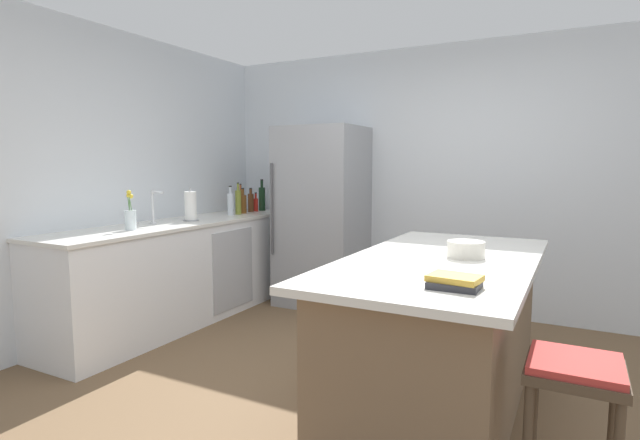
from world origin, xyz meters
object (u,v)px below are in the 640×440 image
Objects in this scene: kitchen_island at (440,333)px; bar_stool at (574,391)px; olive_oil_bottle at (238,202)px; soda_bottle at (231,203)px; sink_faucet at (154,206)px; syrup_bottle at (251,202)px; hot_sauce_bottle at (256,204)px; flower_vase at (130,217)px; vinegar_bottle at (241,201)px; cookbook_stack at (455,282)px; refrigerator at (322,217)px; whiskey_bottle at (243,203)px; paper_towel_roll at (191,207)px; mixing_bowl at (466,249)px; wine_bottle at (262,198)px.

bar_stool is at bearing -44.51° from kitchen_island.
soda_bottle is (-0.03, -0.10, -0.01)m from olive_oil_bottle.
olive_oil_bottle is at bearing 83.77° from sink_faucet.
syrup_bottle is at bearing 147.02° from kitchen_island.
olive_oil_bottle is at bearing -83.67° from hot_sauce_bottle.
kitchen_island is at bearing -28.47° from olive_oil_bottle.
vinegar_bottle is (-0.13, 1.61, 0.03)m from flower_vase.
kitchen_island is at bearing 108.39° from cookbook_stack.
syrup_bottle is at bearing 100.36° from olive_oil_bottle.
whiskey_bottle is (-0.84, -0.22, 0.12)m from refrigerator.
mixing_bowl is (2.62, -0.58, -0.10)m from paper_towel_roll.
flower_vase is at bearing -114.90° from refrigerator.
vinegar_bottle is at bearing 120.60° from olive_oil_bottle.
mixing_bowl is (2.59, 0.14, -0.07)m from flower_vase.
sink_faucet is at bearing -92.92° from hot_sauce_bottle.
wine_bottle is (-2.50, 1.82, 0.61)m from kitchen_island.
refrigerator reaches higher than syrup_bottle.
bar_stool is at bearing -36.81° from hot_sauce_bottle.
wine_bottle is at bearing 89.79° from soda_bottle.
cookbook_stack is at bearing -82.11° from mixing_bowl.
kitchen_island is 6.78× the size of soda_bottle.
syrup_bottle is (-3.24, 2.34, 0.48)m from bar_stool.
cookbook_stack is (0.22, -0.67, 0.48)m from kitchen_island.
flower_vase is 1.50× the size of mixing_bowl.
bar_stool is 2.04× the size of olive_oil_bottle.
refrigerator is at bearing 134.98° from bar_stool.
hot_sauce_bottle is at bearing 143.19° from bar_stool.
flower_vase reaches higher than cookbook_stack.
cookbook_stack is (2.72, -1.32, -0.12)m from paper_towel_roll.
cookbook_stack is (2.74, -2.39, -0.07)m from hot_sauce_bottle.
paper_towel_roll is at bearing 167.60° from mixing_bowl.
hot_sauce_bottle is at bearing 138.93° from cookbook_stack.
wine_bottle is at bearing 144.03° from kitchen_island.
bar_stool is 3.89m from whiskey_bottle.
olive_oil_bottle is (-0.82, -0.33, 0.15)m from refrigerator.
wine_bottle is 1.17× the size of soda_bottle.
syrup_bottle is 0.12m from vinegar_bottle.
bar_stool is 0.62m from cookbook_stack.
mixing_bowl is at bearing 31.90° from kitchen_island.
paper_towel_roll is at bearing -129.32° from refrigerator.
mixing_bowl is at bearing -28.41° from vinegar_bottle.
olive_oil_bottle is 2.89m from mixing_bowl.
hot_sauce_bottle is at bearing 87.08° from sink_faucet.
paper_towel_roll is at bearing -89.80° from whiskey_bottle.
kitchen_island is at bearing -148.10° from mixing_bowl.
syrup_bottle is at bearing 87.47° from sink_faucet.
sink_faucet is 2.73m from mixing_bowl.
sink_faucet is 0.96× the size of vinegar_bottle.
paper_towel_roll is at bearing -89.82° from wine_bottle.
hot_sauce_bottle is at bearing 148.06° from mixing_bowl.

